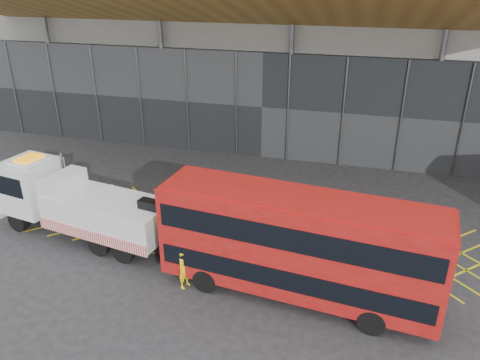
% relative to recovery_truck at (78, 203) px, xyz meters
% --- Properties ---
extents(ground_plane, '(120.00, 120.00, 0.00)m').
position_rel_recovery_truck_xyz_m(ground_plane, '(4.93, 2.83, -1.94)').
color(ground_plane, '#272729').
extents(road_markings, '(27.96, 7.16, 0.01)m').
position_rel_recovery_truck_xyz_m(road_markings, '(10.53, 2.83, -1.93)').
color(road_markings, yellow).
rests_on(road_markings, ground_plane).
extents(construction_building, '(55.00, 23.97, 18.00)m').
position_rel_recovery_truck_xyz_m(construction_building, '(6.85, 21.23, 7.04)').
color(construction_building, gray).
rests_on(construction_building, ground_plane).
extents(recovery_truck, '(12.12, 4.55, 4.20)m').
position_rel_recovery_truck_xyz_m(recovery_truck, '(0.00, 0.00, 0.00)').
color(recovery_truck, black).
rests_on(recovery_truck, ground_plane).
extents(bus_towed, '(12.44, 4.13, 4.97)m').
position_rel_recovery_truck_xyz_m(bus_towed, '(12.26, -2.06, 0.82)').
color(bus_towed, '#9E0F0C').
rests_on(bus_towed, ground_plane).
extents(worker, '(0.69, 0.84, 1.98)m').
position_rel_recovery_truck_xyz_m(worker, '(7.26, -2.82, -0.95)').
color(worker, yellow).
rests_on(worker, ground_plane).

